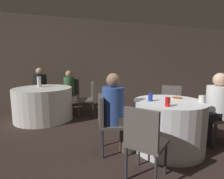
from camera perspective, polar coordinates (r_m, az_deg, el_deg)
name	(u,v)px	position (r m, az deg, el deg)	size (l,w,h in m)	color
ground_plane	(164,148)	(3.00, 16.62, -17.70)	(16.00, 16.00, 0.00)	#332621
wall_back	(98,61)	(6.42, -4.54, 9.39)	(16.00, 0.06, 2.80)	#7A6B5B
table_near	(168,125)	(2.87, 17.83, -10.88)	(1.07, 1.07, 0.75)	silver
table_far	(44,104)	(4.40, -21.45, -4.30)	(1.31, 1.31, 0.75)	white
chair_near_northeast	(171,103)	(3.75, 18.61, -4.14)	(0.56, 0.56, 0.85)	#59514C
chair_near_east	(222,113)	(3.38, 32.20, -6.38)	(0.45, 0.45, 0.85)	#59514C
chair_near_west	(107,119)	(2.57, -1.65, -9.46)	(0.47, 0.47, 0.85)	#59514C
chair_near_southwest	(144,138)	(1.98, 10.41, -15.26)	(0.56, 0.56, 0.85)	#59514C
chair_far_east	(89,96)	(4.30, -7.46, -2.15)	(0.46, 0.45, 0.85)	#59514C
chair_far_northeast	(72,91)	(5.16, -13.08, -0.50)	(0.57, 0.57, 0.85)	#59514C
chair_far_north	(41,91)	(5.42, -22.30, -0.49)	(0.44, 0.44, 0.85)	#59514C
person_white_shirt	(214,108)	(3.26, 30.36, -5.27)	(0.52, 0.39, 1.16)	black
person_black_shirt	(41,89)	(5.26, -22.27, 0.23)	(0.37, 0.51, 1.18)	#33384C
person_green_jacket	(68,91)	(5.02, -14.26, -0.41)	(0.44, 0.45, 1.11)	black
person_blue_shirt	(118,113)	(2.57, 1.89, -7.76)	(0.50, 0.36, 1.17)	#4C4238
pizza_plate_near	(178,98)	(3.00, 20.61, -2.68)	(0.25, 0.25, 0.02)	white
soda_can_blue	(150,97)	(2.68, 12.44, -2.44)	(0.07, 0.07, 0.12)	#1E38A5
soda_can_red	(168,102)	(2.41, 17.71, -3.88)	(0.07, 0.07, 0.12)	red
cup_near	(202,99)	(2.84, 27.30, -2.79)	(0.09, 0.09, 0.10)	silver
bottle_far	(39,82)	(4.51, -22.71, 2.34)	(0.09, 0.09, 0.25)	silver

